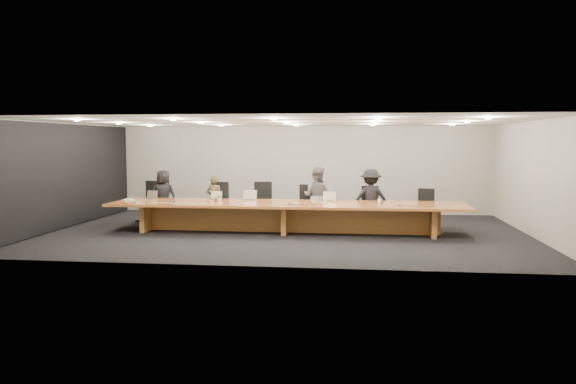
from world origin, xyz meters
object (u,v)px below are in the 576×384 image
object	(u,v)px
laptop_a	(150,195)
paper_cup_far	(379,201)
mic_right	(400,205)
person_d	(371,198)
chair_mid_right	(306,205)
chair_left	(219,203)
chair_far_right	(424,208)
mic_center	(289,204)
water_bottle	(219,197)
chair_right	(370,206)
person_c	(317,196)
amber_mug	(216,200)
av_box	(135,202)
conference_table	(287,212)
laptop_d	(328,197)
paper_cup_near	(325,201)
person_b	(215,199)
chair_mid_left	(262,203)
chair_far_left	(149,201)
mic_left	(174,202)
person_a	(163,196)
laptop_b	(215,196)
laptop_c	(249,195)

from	to	relation	value
laptop_a	paper_cup_far	world-z (taller)	laptop_a
paper_cup_far	mic_right	xyz separation A→B (m)	(0.47, -0.64, -0.03)
person_d	chair_mid_right	bearing A→B (deg)	-8.18
chair_left	chair_far_right	size ratio (longest dim) A/B	1.13
chair_far_right	mic_center	distance (m)	3.86
laptop_a	water_bottle	distance (m)	2.01
chair_right	person_c	xyz separation A→B (m)	(-1.46, -0.14, 0.25)
amber_mug	mic_center	xyz separation A→B (m)	(1.92, -0.21, -0.04)
chair_left	amber_mug	size ratio (longest dim) A/B	11.48
av_box	conference_table	bearing A→B (deg)	21.00
laptop_d	mic_center	size ratio (longest dim) A/B	2.75
paper_cup_near	mic_right	xyz separation A→B (m)	(1.83, -0.46, -0.03)
mic_center	person_b	bearing A→B (deg)	145.25
chair_right	paper_cup_far	size ratio (longest dim) A/B	11.66
water_bottle	laptop_a	bearing A→B (deg)	170.62
av_box	person_d	bearing A→B (deg)	29.13
chair_left	chair_mid_left	world-z (taller)	chair_mid_left
chair_far_left	laptop_a	bearing A→B (deg)	-53.43
chair_mid_right	laptop_a	distance (m)	4.23
chair_far_left	person_c	xyz separation A→B (m)	(4.83, -0.13, 0.21)
laptop_a	amber_mug	distance (m)	2.03
person_d	water_bottle	bearing A→B (deg)	10.37
mic_center	mic_right	world-z (taller)	same
laptop_d	mic_center	world-z (taller)	laptop_d
laptop_a	amber_mug	xyz separation A→B (m)	(1.96, -0.54, -0.07)
laptop_a	mic_left	size ratio (longest dim) A/B	2.33
chair_far_left	mic_center	size ratio (longest dim) A/B	9.66
person_c	mic_left	world-z (taller)	person_c
person_c	mic_right	bearing A→B (deg)	163.82
chair_right	av_box	bearing A→B (deg)	-166.37
paper_cup_near	chair_right	bearing A→B (deg)	45.27
person_d	person_b	bearing A→B (deg)	-6.45
chair_right	person_a	distance (m)	5.81
laptop_d	amber_mug	world-z (taller)	laptop_d
paper_cup_near	mic_left	distance (m)	3.85
paper_cup_near	paper_cup_far	world-z (taller)	paper_cup_near
chair_left	water_bottle	size ratio (longest dim) A/B	4.82
person_a	chair_mid_right	bearing A→B (deg)	179.25
chair_far_right	amber_mug	distance (m)	5.59
laptop_b	mic_left	distance (m)	1.13
person_d	chair_far_right	bearing A→B (deg)	-176.97
chair_mid_right	paper_cup_far	xyz separation A→B (m)	(1.96, -0.94, 0.23)
laptop_c	person_b	bearing A→B (deg)	148.96
laptop_d	paper_cup_near	world-z (taller)	laptop_d
chair_far_left	person_a	xyz separation A→B (m)	(0.48, -0.13, 0.15)
water_bottle	mic_center	world-z (taller)	water_bottle
laptop_a	laptop_b	world-z (taller)	laptop_b
chair_mid_left	paper_cup_near	world-z (taller)	chair_mid_left
chair_mid_left	person_c	xyz separation A→B (m)	(1.54, -0.12, 0.21)
chair_far_right	av_box	size ratio (longest dim) A/B	5.15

